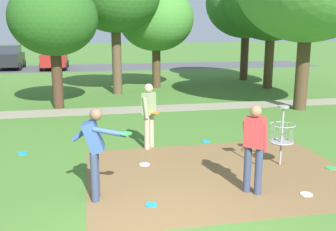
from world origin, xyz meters
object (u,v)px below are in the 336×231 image
object	(u,v)px
frisbee_mid_grass	(206,141)
parked_car_center_left	(54,57)
player_foreground_watching	(95,148)
frisbee_far_left	(151,205)
tree_far_left	(272,0)
parked_car_leftmost	(9,57)
frisbee_by_tee	(23,153)
player_waiting_left	(149,112)
frisbee_scattered_b	(331,168)
disc_golf_basket	(279,133)
tree_far_right	(247,3)
tree_mid_left	(53,19)
tree_far_center	(156,19)
frisbee_near_basket	(145,164)
player_throwing	(254,144)
frisbee_scattered_a	(306,194)

from	to	relation	value
frisbee_mid_grass	parked_car_center_left	size ratio (longest dim) A/B	0.06
player_foreground_watching	frisbee_far_left	world-z (taller)	player_foreground_watching
tree_far_left	parked_car_leftmost	distance (m)	20.42
player_foreground_watching	frisbee_by_tee	bearing A→B (deg)	120.24
player_waiting_left	frisbee_mid_grass	size ratio (longest dim) A/B	7.28
frisbee_scattered_b	frisbee_by_tee	bearing A→B (deg)	160.24
player_foreground_watching	tree_far_left	size ratio (longest dim) A/B	0.26
frisbee_by_tee	frisbee_mid_grass	size ratio (longest dim) A/B	1.10
player_waiting_left	parked_car_leftmost	distance (m)	23.42
player_foreground_watching	frisbee_mid_grass	distance (m)	4.50
disc_golf_basket	frisbee_by_tee	world-z (taller)	disc_golf_basket
tree_far_left	tree_far_right	size ratio (longest dim) A/B	1.00
frisbee_scattered_b	tree_mid_left	size ratio (longest dim) A/B	0.05
frisbee_far_left	tree_far_center	distance (m)	14.50
frisbee_by_tee	tree_far_right	size ratio (longest dim) A/B	0.04
frisbee_far_left	tree_far_left	bearing A→B (deg)	56.47
frisbee_near_basket	disc_golf_basket	bearing A→B (deg)	-11.07
parked_car_leftmost	parked_car_center_left	size ratio (longest dim) A/B	1.01
player_foreground_watching	frisbee_by_tee	xyz separation A→B (m)	(-1.78, 3.05, -0.98)
frisbee_by_tee	frisbee_near_basket	bearing A→B (deg)	-26.22
player_waiting_left	tree_far_center	world-z (taller)	tree_far_center
player_waiting_left	frisbee_far_left	xyz separation A→B (m)	(-0.49, -3.35, -0.96)
frisbee_far_left	tree_far_center	bearing A→B (deg)	79.71
player_throwing	tree_far_left	distance (m)	14.20
frisbee_by_tee	frisbee_far_left	size ratio (longest dim) A/B	1.21
frisbee_scattered_a	tree_far_center	xyz separation A→B (m)	(-0.45, 13.99, 3.55)
frisbee_scattered_b	parked_car_center_left	world-z (taller)	parked_car_center_left
tree_mid_left	parked_car_leftmost	bearing A→B (deg)	106.37
frisbee_near_basket	tree_far_center	world-z (taller)	tree_far_center
frisbee_far_left	frisbee_scattered_a	xyz separation A→B (m)	(2.96, -0.15, 0.00)
frisbee_near_basket	tree_far_center	size ratio (longest dim) A/B	0.05
tree_mid_left	player_throwing	bearing A→B (deg)	-65.25
disc_golf_basket	tree_far_center	size ratio (longest dim) A/B	0.27
disc_golf_basket	parked_car_leftmost	bearing A→B (deg)	112.99
frisbee_by_tee	tree_mid_left	xyz separation A→B (m)	(0.50, 5.74, 3.43)
frisbee_mid_grass	player_throwing	bearing A→B (deg)	-92.42
frisbee_near_basket	tree_far_right	world-z (taller)	tree_far_right
disc_golf_basket	tree_far_right	xyz separation A→B (m)	(5.08, 14.32, 3.78)
disc_golf_basket	tree_far_right	distance (m)	15.66
tree_mid_left	tree_far_left	distance (m)	10.96
player_foreground_watching	parked_car_center_left	distance (m)	24.50
tree_far_right	frisbee_scattered_b	bearing A→B (deg)	-105.17
frisbee_by_tee	frisbee_scattered_a	distance (m)	6.76
frisbee_scattered_a	player_throwing	bearing A→B (deg)	162.72
player_foreground_watching	frisbee_near_basket	size ratio (longest dim) A/B	7.00
player_throwing	frisbee_near_basket	xyz separation A→B (m)	(-1.80, 1.94, -0.96)
disc_golf_basket	frisbee_mid_grass	xyz separation A→B (m)	(-1.07, 2.12, -0.74)
frisbee_near_basket	tree_far_right	distance (m)	16.57
player_foreground_watching	tree_far_center	distance (m)	14.04
disc_golf_basket	parked_car_leftmost	distance (m)	26.12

